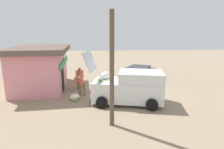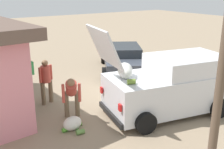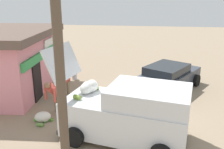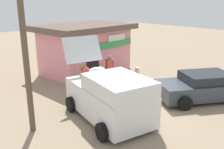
{
  "view_description": "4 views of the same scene",
  "coord_description": "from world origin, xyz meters",
  "px_view_note": "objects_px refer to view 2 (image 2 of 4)",
  "views": [
    {
      "loc": [
        -12.76,
        1.61,
        3.98
      ],
      "look_at": [
        0.02,
        0.67,
        1.07
      ],
      "focal_mm": 29.32,
      "sensor_mm": 36.0,
      "label": 1
    },
    {
      "loc": [
        -8.71,
        6.19,
        3.99
      ],
      "look_at": [
        -0.74,
        0.81,
        0.93
      ],
      "focal_mm": 44.19,
      "sensor_mm": 36.0,
      "label": 2
    },
    {
      "loc": [
        -9.85,
        -0.64,
        4.47
      ],
      "look_at": [
        0.18,
        0.81,
        1.25
      ],
      "focal_mm": 39.32,
      "sensor_mm": 36.0,
      "label": 3
    },
    {
      "loc": [
        -8.76,
        -6.75,
        4.52
      ],
      "look_at": [
        -1.05,
        1.5,
        1.11
      ],
      "focal_mm": 40.23,
      "sensor_mm": 36.0,
      "label": 4
    }
  ],
  "objects_px": {
    "unloaded_banana_pile": "(73,124)",
    "customer_bending": "(71,93)",
    "parked_sedan": "(123,59)",
    "vendor_standing": "(46,79)",
    "paint_bucket": "(17,80)",
    "delivery_van": "(170,84)"
  },
  "relations": [
    {
      "from": "parked_sedan",
      "to": "unloaded_banana_pile",
      "type": "distance_m",
      "value": 6.24
    },
    {
      "from": "delivery_van",
      "to": "paint_bucket",
      "type": "distance_m",
      "value": 6.59
    },
    {
      "from": "vendor_standing",
      "to": "paint_bucket",
      "type": "xyz_separation_m",
      "value": [
        2.67,
        0.33,
        -0.74
      ]
    },
    {
      "from": "customer_bending",
      "to": "paint_bucket",
      "type": "bearing_deg",
      "value": 6.82
    },
    {
      "from": "vendor_standing",
      "to": "paint_bucket",
      "type": "relative_size",
      "value": 4.24
    },
    {
      "from": "vendor_standing",
      "to": "customer_bending",
      "type": "distance_m",
      "value": 1.64
    },
    {
      "from": "unloaded_banana_pile",
      "to": "customer_bending",
      "type": "bearing_deg",
      "value": -25.68
    },
    {
      "from": "paint_bucket",
      "to": "vendor_standing",
      "type": "bearing_deg",
      "value": -172.95
    },
    {
      "from": "parked_sedan",
      "to": "customer_bending",
      "type": "bearing_deg",
      "value": 127.29
    },
    {
      "from": "vendor_standing",
      "to": "paint_bucket",
      "type": "distance_m",
      "value": 2.79
    },
    {
      "from": "parked_sedan",
      "to": "vendor_standing",
      "type": "relative_size",
      "value": 2.94
    },
    {
      "from": "unloaded_banana_pile",
      "to": "paint_bucket",
      "type": "distance_m",
      "value": 4.91
    },
    {
      "from": "unloaded_banana_pile",
      "to": "vendor_standing",
      "type": "bearing_deg",
      "value": -2.69
    },
    {
      "from": "customer_bending",
      "to": "paint_bucket",
      "type": "relative_size",
      "value": 3.84
    },
    {
      "from": "delivery_van",
      "to": "customer_bending",
      "type": "xyz_separation_m",
      "value": [
        1.26,
        2.95,
        -0.05
      ]
    },
    {
      "from": "parked_sedan",
      "to": "vendor_standing",
      "type": "distance_m",
      "value": 4.99
    },
    {
      "from": "delivery_van",
      "to": "paint_bucket",
      "type": "xyz_separation_m",
      "value": [
        5.56,
        3.47,
        -0.75
      ]
    },
    {
      "from": "parked_sedan",
      "to": "customer_bending",
      "type": "height_order",
      "value": "customer_bending"
    },
    {
      "from": "customer_bending",
      "to": "paint_bucket",
      "type": "distance_m",
      "value": 4.39
    },
    {
      "from": "parked_sedan",
      "to": "vendor_standing",
      "type": "xyz_separation_m",
      "value": [
        -1.77,
        4.66,
        0.32
      ]
    },
    {
      "from": "vendor_standing",
      "to": "unloaded_banana_pile",
      "type": "height_order",
      "value": "vendor_standing"
    },
    {
      "from": "vendor_standing",
      "to": "customer_bending",
      "type": "height_order",
      "value": "vendor_standing"
    }
  ]
}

